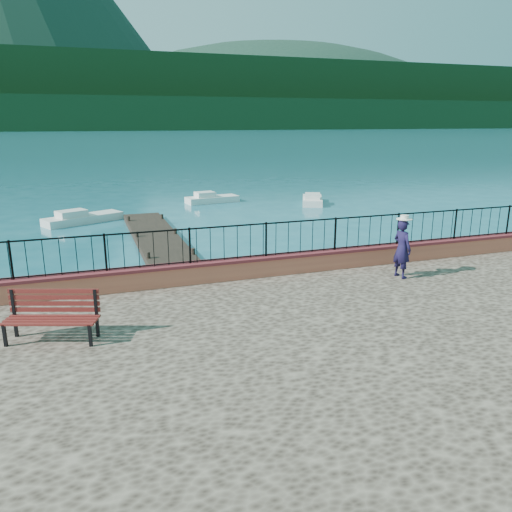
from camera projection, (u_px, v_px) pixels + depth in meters
ground at (334, 369)px, 11.50m from camera, size 2000.00×2000.00×0.00m
parapet at (276, 265)px, 14.48m from camera, size 28.00×0.46×0.58m
railing at (276, 239)px, 14.28m from camera, size 27.00×0.05×0.95m
dock at (163, 248)px, 21.75m from camera, size 2.00×16.00×0.30m
far_forest at (85, 114)px, 282.35m from camera, size 900.00×60.00×18.00m
foothills at (82, 95)px, 333.57m from camera, size 900.00×120.00×44.00m
companion_hill at (277, 125)px, 591.49m from camera, size 448.00×384.00×180.00m
park_bench at (53, 326)px, 10.10m from camera, size 1.95×1.18×1.03m
person at (402, 249)px, 14.08m from camera, size 0.50×0.67×1.68m
hat at (404, 217)px, 13.84m from camera, size 0.44×0.44×0.12m
boat_0 at (63, 291)px, 15.57m from camera, size 4.39×3.05×0.80m
boat_3 at (83, 216)px, 27.82m from camera, size 4.45×3.06×0.80m
boat_4 at (212, 197)px, 34.65m from camera, size 3.78×1.82×0.80m
boat_5 at (312, 198)px, 34.17m from camera, size 2.60×3.62×0.80m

